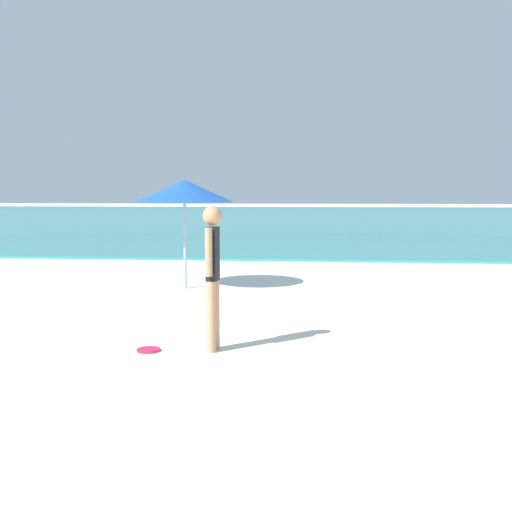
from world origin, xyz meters
TOP-DOWN VIEW (x-y plane):
  - water at (0.00, 43.24)m, footprint 160.00×60.00m
  - person_standing at (-0.29, 4.30)m, footprint 0.21×0.36m
  - frisbee at (-0.99, 4.21)m, footprint 0.26×0.26m
  - beach_umbrella at (-1.56, 8.64)m, footprint 1.77×1.77m

SIDE VIEW (x-z plane):
  - frisbee at x=-0.99m, z-range 0.00..0.03m
  - water at x=0.00m, z-range 0.00..0.06m
  - person_standing at x=-0.29m, z-range 0.11..1.70m
  - beach_umbrella at x=-1.56m, z-range 0.78..2.75m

